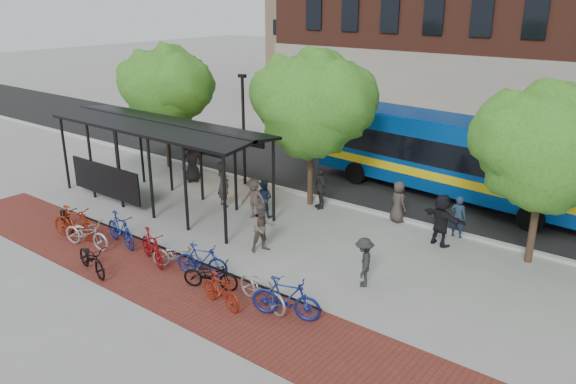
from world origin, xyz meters
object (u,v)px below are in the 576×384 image
Objects in this scene: pedestrian_1 at (223,184)px; bus at (453,153)px; tree_b at (314,100)px; bike_0 at (67,217)px; bike_1 at (75,223)px; bike_2 at (86,233)px; pedestrian_7 at (458,217)px; pedestrian_2 at (264,198)px; tree_c at (550,144)px; pedestrian_8 at (263,227)px; bike_5 at (152,247)px; lamp_post_left at (244,127)px; pedestrian_6 at (398,202)px; bike_6 at (178,255)px; pedestrian_5 at (441,220)px; bike_7 at (202,260)px; bike_8 at (211,275)px; bike_10 at (262,289)px; pedestrian_3 at (254,198)px; pedestrian_4 at (320,189)px; bike_4 at (92,259)px; bike_11 at (286,298)px; bike_9 at (221,290)px; bike_3 at (121,229)px; tree_a at (166,85)px; pedestrian_0 at (192,161)px; pedestrian_9 at (364,262)px.

bus is at bearing -115.61° from pedestrian_1.
tree_b reaches higher than bike_0.
bus is 6.30× the size of bike_1.
bike_2 is 13.35m from pedestrian_7.
pedestrian_2 is (-0.73, -2.35, -3.69)m from tree_b.
tree_c is 2.99× the size of pedestrian_1.
pedestrian_8 is (7.14, 3.10, 0.41)m from bike_0.
pedestrian_1 is (-1.84, 5.30, 0.42)m from bike_5.
lamp_post_left is 2.87× the size of bike_0.
bike_5 is 1.15× the size of pedestrian_6.
pedestrian_5 is at bearing -63.10° from bike_6.
pedestrian_7 reaches higher than bike_7.
pedestrian_7 is (9.01, 2.95, -0.20)m from pedestrian_1.
bike_8 is 1.11× the size of pedestrian_7.
bike_5 reaches higher than bike_10.
bike_10 is (9.50, 0.28, 0.07)m from bike_0.
pedestrian_3 is at bearing -47.50° from bike_1.
bike_4 is at bearing -71.67° from pedestrian_4.
bike_11 is 4.38m from pedestrian_8.
bike_8 is (1.80, -0.29, -0.01)m from bike_6.
pedestrian_2 is at bearing 38.46° from bike_9.
bus is 7.66× the size of pedestrian_4.
pedestrian_4 is at bearing -38.23° from bike_2.
bike_3 is 1.13× the size of bike_8.
pedestrian_6 is at bearing -18.45° from bike_4.
bike_3 is (6.03, -7.57, -3.64)m from tree_a.
pedestrian_0 is 10.21m from pedestrian_6.
bike_3 is 4.81m from bike_8.
bike_6 is 8.86m from pedestrian_6.
pedestrian_2 reaches higher than bike_10.
pedestrian_3 is 0.94× the size of pedestrian_8.
tree_a is at bearing -2.43° from pedestrian_1.
tree_a reaches higher than pedestrian_2.
pedestrian_7 reaches higher than pedestrian_2.
bike_11 is at bearing -42.53° from lamp_post_left.
tree_b is at bearing -165.91° from pedestrian_4.
bike_0 is 1.02× the size of pedestrian_8.
pedestrian_7 reaches higher than bike_9.
tree_a reaches higher than bike_1.
bike_3 is at bearing 78.89° from pedestrian_6.
tree_a reaches higher than tree_c.
tree_c is at bearing -65.21° from bike_8.
pedestrian_3 reaches higher than pedestrian_9.
lamp_post_left is at bearing 19.11° from bike_3.
pedestrian_4 is at bearing 39.91° from pedestrian_6.
pedestrian_5 is 1.21× the size of pedestrian_9.
pedestrian_8 is at bearing 44.36° from pedestrian_7.
tree_c is at bearing 4.10° from pedestrian_3.
pedestrian_0 is at bearing 59.19° from bike_9.
pedestrian_7 is at bearing -58.28° from bus.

